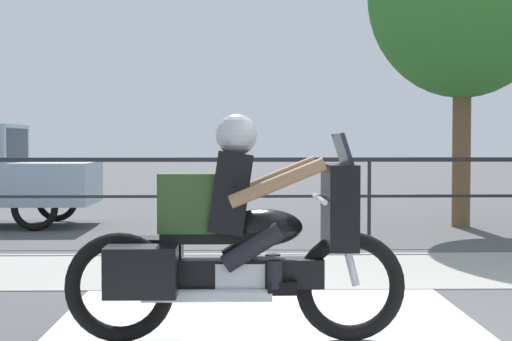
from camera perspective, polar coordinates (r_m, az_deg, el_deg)
sidewalk_band at (r=8.81m, az=10.59°, el=-7.04°), size 44.00×2.40×0.01m
fence_railing at (r=10.87m, az=8.24°, el=-0.38°), size 36.00×0.05×1.18m
motorcycle at (r=5.48m, az=-1.59°, el=-5.08°), size 2.38×0.76×1.59m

